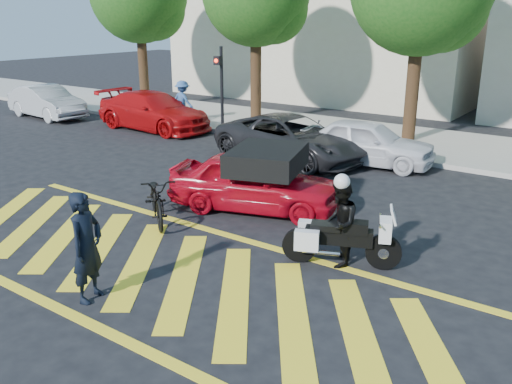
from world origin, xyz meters
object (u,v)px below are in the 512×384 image
Objects in this scene: police_motorcycle at (340,239)px; red_convertible at (255,182)px; bicycle at (157,198)px; officer_moto at (340,224)px; parked_far_left at (47,102)px; officer_bike at (87,247)px; parked_left at (153,111)px; parked_mid_right at (367,142)px; parked_mid_left at (291,138)px.

red_convertible is (-2.92, 1.51, 0.16)m from police_motorcycle.
officer_moto is at bearing -46.41° from bicycle.
parked_far_left is at bearing 103.52° from bicycle.
officer_moto is 0.38× the size of parked_far_left.
officer_bike reaches higher than red_convertible.
parked_left is 8.97m from parked_mid_right.
parked_left is at bearing 126.53° from police_motorcycle.
bicycle is 2.26m from red_convertible.
police_motorcycle is (4.23, 0.33, -0.02)m from bicycle.
red_convertible is 0.94× the size of parked_far_left.
parked_mid_left is 2.28m from parked_mid_right.
bicycle is 1.28× the size of officer_moto.
parked_mid_right is (1.73, 7.00, 0.15)m from bicycle.
officer_bike is 0.43× the size of parked_far_left.
parked_left is 1.01× the size of parked_mid_left.
parked_left is (-7.25, 7.02, 0.20)m from bicycle.
parked_mid_left is at bearing 3.88° from red_convertible.
bicycle is at bearing -110.80° from parked_far_left.
red_convertible is 0.78× the size of parked_left.
officer_bike reaches higher than parked_far_left.
officer_moto is 0.32× the size of parked_mid_left.
parked_mid_left reaches higher than police_motorcycle.
police_motorcycle is 0.50× the size of parked_mid_right.
bicycle is at bearing 161.16° from police_motorcycle.
parked_left is at bearing 26.08° from officer_bike.
police_motorcycle is at bearing -166.43° from parked_mid_right.
officer_moto reaches higher than parked_mid_right.
red_convertible is (-2.90, 1.50, -0.12)m from officer_moto.
red_convertible reaches higher than bicycle.
parked_mid_right is at bearing -22.26° from red_convertible.
parked_mid_right reaches higher than bicycle.
officer_bike is 4.90m from red_convertible.
officer_bike is 0.45× the size of parked_mid_right.
officer_bike is 10.06m from parked_mid_right.
officer_bike reaches higher than bicycle.
parked_left is 1.25× the size of parked_mid_right.
officer_bike is 4.29m from officer_moto.
officer_bike is at bearing 172.21° from parked_mid_right.
parked_mid_left reaches higher than parked_mid_right.
police_motorcycle is 7.13m from parked_mid_right.
parked_mid_right is at bearing -88.44° from parked_left.
officer_bike is at bearing -137.07° from parked_left.
police_motorcycle is at bearing -134.75° from parked_mid_left.
parked_mid_left is (6.86, -0.88, -0.04)m from parked_left.
officer_moto is at bearing -166.52° from parked_mid_right.
officer_bike is 9.40m from parked_mid_left.
red_convertible is 14.83m from parked_far_left.
parked_left is at bearing 82.90° from parked_mid_right.
bicycle is 0.51× the size of red_convertible.
parked_far_left is at bearing 42.39° from officer_bike.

